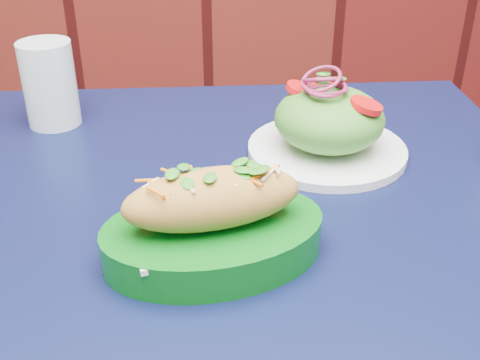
{
  "coord_description": "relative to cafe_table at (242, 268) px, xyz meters",
  "views": [
    {
      "loc": [
        -0.39,
        1.2,
        1.13
      ],
      "look_at": [
        -0.36,
        1.75,
        0.81
      ],
      "focal_mm": 45.0,
      "sensor_mm": 36.0,
      "label": 1
    }
  ],
  "objects": [
    {
      "name": "banh_mi_basket",
      "position": [
        -0.03,
        -0.09,
        0.13
      ],
      "size": [
        0.26,
        0.2,
        0.11
      ],
      "rotation": [
        0.0,
        0.0,
        0.22
      ],
      "color": "#075D12",
      "rests_on": "cafe_table"
    },
    {
      "name": "salad_plate",
      "position": [
        0.12,
        0.13,
        0.13
      ],
      "size": [
        0.22,
        0.22,
        0.12
      ],
      "rotation": [
        0.0,
        0.0,
        0.02
      ],
      "color": "white",
      "rests_on": "cafe_table"
    },
    {
      "name": "cafe_table",
      "position": [
        0.0,
        0.0,
        0.0
      ],
      "size": [
        0.81,
        0.81,
        0.75
      ],
      "rotation": [
        0.0,
        0.0,
        0.01
      ],
      "color": "black",
      "rests_on": "ground"
    },
    {
      "name": "water_glass",
      "position": [
        -0.27,
        0.26,
        0.15
      ],
      "size": [
        0.08,
        0.08,
        0.13
      ],
      "primitive_type": "cylinder",
      "color": "silver",
      "rests_on": "cafe_table"
    }
  ]
}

